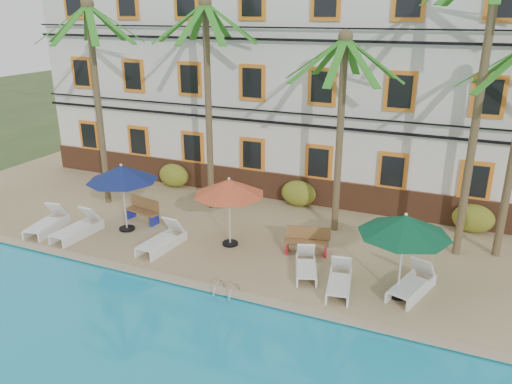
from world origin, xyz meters
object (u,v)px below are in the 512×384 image
at_px(umbrella_green, 405,226).
at_px(lounger_c, 162,240).
at_px(palm_b, 208,79).
at_px(umbrella_red, 229,188).
at_px(lounger_a, 48,223).
at_px(bench_right, 307,240).
at_px(umbrella_blue, 122,174).
at_px(lounger_b, 78,228).
at_px(lounger_f, 413,284).
at_px(lounger_d, 306,266).
at_px(lounger_e, 339,281).
at_px(palm_c, 341,106).
at_px(palm_a, 95,78).
at_px(pool_ladder, 227,295).
at_px(palm_d, 483,73).
at_px(bench_left, 144,210).

bearing_deg(umbrella_green, lounger_c, -179.61).
bearing_deg(palm_b, umbrella_red, -51.63).
bearing_deg(palm_b, lounger_a, -134.84).
height_order(palm_b, bench_right, palm_b).
bearing_deg(palm_b, lounger_c, -86.33).
distance_m(umbrella_blue, lounger_b, 2.59).
bearing_deg(palm_b, lounger_f, -23.16).
distance_m(palm_b, umbrella_green, 9.72).
xyz_separation_m(palm_b, umbrella_green, (8.28, -4.03, -3.10)).
relative_size(lounger_b, lounger_d, 1.12).
bearing_deg(umbrella_green, lounger_e, -169.23).
relative_size(umbrella_green, lounger_e, 1.35).
height_order(palm_c, lounger_d, palm_c).
bearing_deg(lounger_c, umbrella_red, 29.48).
height_order(palm_a, pool_ladder, palm_a).
relative_size(palm_b, palm_d, 0.87).
xyz_separation_m(umbrella_green, bench_left, (-10.02, 1.68, -1.75)).
xyz_separation_m(palm_a, lounger_b, (1.24, -3.22, -4.99)).
distance_m(lounger_a, lounger_e, 11.17).
bearing_deg(umbrella_green, palm_c, 127.16).
distance_m(palm_a, umbrella_red, 7.60).
height_order(umbrella_red, bench_left, umbrella_red).
height_order(palm_b, lounger_e, palm_b).
height_order(lounger_a, lounger_f, lounger_a).
xyz_separation_m(palm_b, lounger_d, (5.42, -3.83, -5.06)).
height_order(palm_d, bench_left, palm_d).
bearing_deg(lounger_e, lounger_a, -178.91).
bearing_deg(umbrella_red, bench_left, 172.03).
xyz_separation_m(lounger_a, bench_right, (9.53, 2.09, 0.17)).
distance_m(palm_d, bench_right, 7.57).
height_order(palm_b, palm_c, palm_b).
distance_m(palm_c, umbrella_red, 4.82).
xyz_separation_m(umbrella_red, lounger_f, (6.33, -0.77, -1.84)).
bearing_deg(lounger_e, pool_ladder, -151.00).
distance_m(lounger_e, bench_left, 8.61).
bearing_deg(lounger_f, palm_c, 133.06).
bearing_deg(palm_b, pool_ladder, -58.23).
distance_m(lounger_f, bench_left, 10.47).
bearing_deg(lounger_d, palm_b, 144.76).
distance_m(palm_a, bench_left, 5.62).
height_order(palm_a, bench_left, palm_a).
relative_size(umbrella_blue, lounger_a, 1.26).
distance_m(palm_d, lounger_a, 15.90).
relative_size(palm_d, lounger_f, 4.61).
distance_m(umbrella_red, lounger_c, 2.99).
relative_size(palm_a, lounger_d, 4.47).
relative_size(palm_c, lounger_e, 3.75).
xyz_separation_m(palm_d, lounger_d, (-4.28, -3.36, -5.78)).
bearing_deg(bench_left, palm_d, 9.35).
height_order(umbrella_green, lounger_e, umbrella_green).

